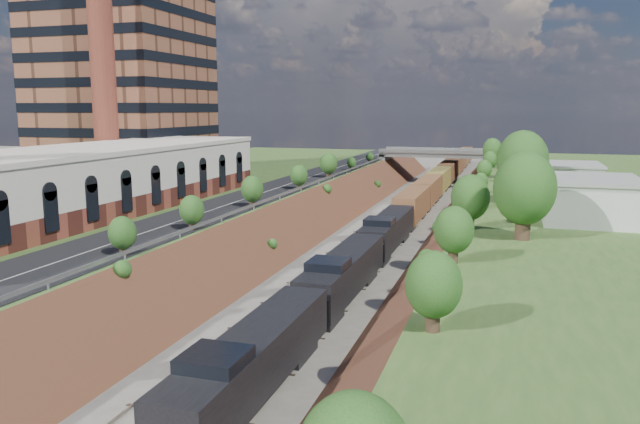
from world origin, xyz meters
TOP-DOWN VIEW (x-y plane):
  - platform_left at (-33.00, 60.00)m, footprint 44.00×180.00m
  - embankment_left at (-11.00, 60.00)m, footprint 10.00×180.00m
  - embankment_right at (11.00, 60.00)m, footprint 10.00×180.00m
  - rail_left_track at (-2.60, 60.00)m, footprint 1.58×180.00m
  - rail_right_track at (2.60, 60.00)m, footprint 1.58×180.00m
  - road at (-15.50, 60.00)m, footprint 8.00×180.00m
  - guardrail at (-11.40, 59.80)m, footprint 0.10×171.00m
  - commercial_building at (-28.00, 38.00)m, footprint 14.30×62.30m
  - smokestack at (-36.00, 56.00)m, footprint 3.20×3.20m
  - overpass at (0.00, 122.00)m, footprint 24.50×8.30m
  - white_building_near at (23.50, 52.00)m, footprint 9.00×12.00m
  - white_building_far at (23.00, 74.00)m, footprint 8.00×10.00m
  - tree_right_large at (17.00, 40.00)m, footprint 5.25×5.25m
  - tree_left_crest at (-11.80, 20.00)m, footprint 2.45×2.45m
  - freight_train at (2.60, 95.18)m, footprint 3.07×172.57m

SIDE VIEW (x-z plane):
  - embankment_left at x=-11.00m, z-range -5.00..5.00m
  - embankment_right at x=11.00m, z-range -5.00..5.00m
  - rail_left_track at x=-2.60m, z-range 0.00..0.18m
  - rail_right_track at x=2.60m, z-range 0.00..0.18m
  - platform_left at x=-33.00m, z-range 0.00..5.00m
  - freight_train at x=2.60m, z-range 0.34..4.92m
  - overpass at x=0.00m, z-range 1.22..8.62m
  - road at x=-15.50m, z-range 5.00..5.10m
  - guardrail at x=-11.40m, z-range 5.20..5.90m
  - white_building_far at x=23.00m, z-range 5.00..8.60m
  - white_building_near at x=23.50m, z-range 5.00..9.00m
  - tree_left_crest at x=-11.80m, z-range 5.26..8.82m
  - commercial_building at x=-28.00m, z-range 5.01..12.01m
  - tree_right_large at x=17.00m, z-range 5.58..13.19m
  - smokestack at x=-36.00m, z-range 5.00..45.00m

